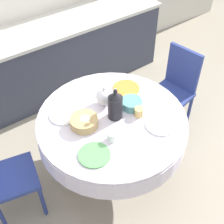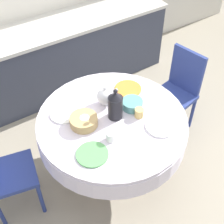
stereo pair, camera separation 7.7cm
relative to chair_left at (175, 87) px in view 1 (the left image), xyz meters
The scene contains 17 objects.
ground_plane 1.12m from the chair_left, 168.30° to the right, with size 12.00×12.00×0.00m, color #9E937F.
kitchen_counter 1.64m from the chair_left, 126.41° to the left, with size 3.24×0.64×0.90m.
dining_table 1.00m from the chair_left, 168.30° to the right, with size 1.30×1.30×0.78m.
chair_left is the anchor object (origin of this frame).
chair_right 1.95m from the chair_left, behind, with size 0.47×0.47×0.95m.
plate_near_left 1.40m from the chair_left, 161.27° to the right, with size 0.25×0.25×0.01m, color #5BA85B.
cup_near_left 1.21m from the chair_left, 160.49° to the right, with size 0.08×0.08×0.08m, color white.
plate_near_right 0.89m from the chair_left, 143.97° to the right, with size 0.25×0.25×0.01m, color white.
cup_near_right 0.87m from the chair_left, 158.50° to the right, with size 0.08×0.08×0.08m, color #DBB766.
plate_far_left 1.31m from the chair_left, behind, with size 0.25×0.25×0.01m, color white.
cup_far_left 1.24m from the chair_left, behind, with size 0.08×0.08×0.08m, color white.
plate_far_right 0.69m from the chair_left, behind, with size 0.25×0.25×0.01m, color orange.
cup_far_right 0.90m from the chair_left, behind, with size 0.08×0.08×0.08m, color #5BA39E.
coffee_carafe 1.03m from the chair_left, 168.33° to the right, with size 0.13×0.13×0.30m.
teapot 0.98m from the chair_left, behind, with size 0.21×0.15×0.20m.
bread_basket 1.25m from the chair_left, behind, with size 0.23×0.23×0.08m, color tan.
fruit_bowl 0.82m from the chair_left, 166.68° to the right, with size 0.18×0.18×0.07m, color #569993.
Camera 1 is at (-1.07, -1.51, 2.67)m, focal length 50.00 mm.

